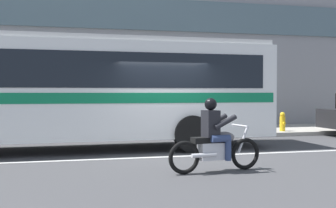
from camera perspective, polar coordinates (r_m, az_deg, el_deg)
The scene contains 6 objects.
ground_plane at distance 11.55m, azimuth -0.47°, elevation -6.77°, with size 60.00×60.00×0.00m, color #3D3D3F.
sidewalk_curb at distance 16.51m, azimuth -4.52°, elevation -3.98°, with size 28.00×3.80×0.15m, color #A39E93.
lane_center_stripe at distance 10.97m, azimuth 0.25°, elevation -7.19°, with size 26.60×0.14×0.01m, color silver.
transit_bus at distance 12.32m, azimuth -12.51°, elevation 2.50°, with size 11.52×2.85×3.22m.
motorcycle_with_rider at distance 8.90m, azimuth 6.44°, elevation -5.03°, with size 2.13×0.69×1.56m.
fire_hydrant at distance 17.10m, azimuth 15.35°, elevation -2.35°, with size 0.22×0.30×0.75m.
Camera 1 is at (-2.61, -11.13, 1.69)m, focal length 44.69 mm.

